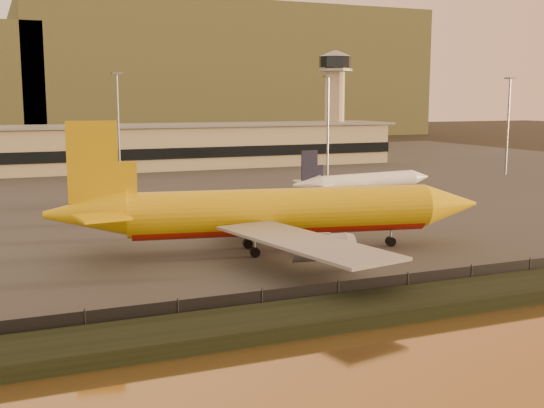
{
  "coord_description": "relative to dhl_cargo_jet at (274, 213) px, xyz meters",
  "views": [
    {
      "loc": [
        -36.83,
        -69.59,
        19.87
      ],
      "look_at": [
        -2.48,
        12.0,
        6.28
      ],
      "focal_mm": 45.0,
      "sensor_mm": 36.0,
      "label": 1
    }
  ],
  "objects": [
    {
      "name": "gse_vehicle_white",
      "position": [
        -11.39,
        27.59,
        -4.33
      ],
      "size": [
        3.82,
        2.53,
        1.58
      ],
      "primitive_type": "cube",
      "rotation": [
        0.0,
        0.0,
        0.29
      ],
      "color": "white",
      "rests_on": "tarmac"
    },
    {
      "name": "gse_vehicle_yellow",
      "position": [
        6.33,
        22.03,
        -4.15
      ],
      "size": [
        4.73,
        3.24,
        1.95
      ],
      "primitive_type": "cube",
      "rotation": [
        0.0,
        0.0,
        0.33
      ],
      "color": "#DFB20B",
      "rests_on": "tarmac"
    },
    {
      "name": "tarmac",
      "position": [
        2.74,
        84.39,
        -5.22
      ],
      "size": [
        320.0,
        220.0,
        0.2
      ],
      "primitive_type": "cube",
      "color": "#2D2D2D",
      "rests_on": "ground"
    },
    {
      "name": "dhl_cargo_jet",
      "position": [
        0.0,
        0.0,
        0.0
      ],
      "size": [
        57.27,
        55.32,
        17.16
      ],
      "rotation": [
        0.0,
        0.0,
        -0.19
      ],
      "color": "#DFB20B",
      "rests_on": "tarmac"
    },
    {
      "name": "distant_hills",
      "position": [
        -18.0,
        329.39,
        26.07
      ],
      "size": [
        470.0,
        160.0,
        70.0
      ],
      "color": "brown",
      "rests_on": "ground"
    },
    {
      "name": "perimeter_fence",
      "position": [
        2.74,
        -23.61,
        -4.02
      ],
      "size": [
        300.0,
        0.05,
        2.2
      ],
      "primitive_type": "cube",
      "color": "black",
      "rests_on": "tarmac"
    },
    {
      "name": "terminal_building",
      "position": [
        -11.78,
        114.94,
        0.92
      ],
      "size": [
        202.0,
        25.0,
        12.6
      ],
      "color": "tan",
      "rests_on": "tarmac"
    },
    {
      "name": "white_narrowbody_jet",
      "position": [
        37.06,
        39.83,
        -2.15
      ],
      "size": [
        34.71,
        33.59,
        9.98
      ],
      "rotation": [
        0.0,
        0.0,
        0.14
      ],
      "color": "white",
      "rests_on": "tarmac"
    },
    {
      "name": "apron_light_masts",
      "position": [
        17.74,
        64.39,
        10.38
      ],
      "size": [
        152.2,
        12.2,
        25.4
      ],
      "color": "slate",
      "rests_on": "tarmac"
    },
    {
      "name": "ground",
      "position": [
        2.74,
        -10.61,
        -5.32
      ],
      "size": [
        900.0,
        900.0,
        0.0
      ],
      "primitive_type": "plane",
      "color": "black",
      "rests_on": "ground"
    },
    {
      "name": "embankment",
      "position": [
        2.74,
        -27.61,
        -4.62
      ],
      "size": [
        320.0,
        7.0,
        1.4
      ],
      "primitive_type": "cube",
      "color": "black",
      "rests_on": "ground"
    },
    {
      "name": "control_tower",
      "position": [
        72.74,
        120.39,
        16.34
      ],
      "size": [
        11.2,
        11.2,
        35.5
      ],
      "color": "tan",
      "rests_on": "tarmac"
    }
  ]
}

